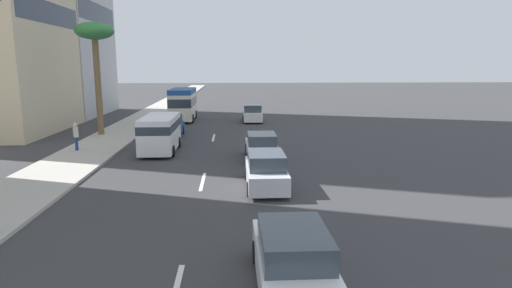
# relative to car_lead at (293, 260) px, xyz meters

# --- Properties ---
(ground_plane) EXTENTS (198.00, 198.00, 0.00)m
(ground_plane) POSITION_rel_car_lead_xyz_m (25.97, 2.91, -0.77)
(ground_plane) COLOR #38383A
(sidewalk_right) EXTENTS (162.00, 3.79, 0.15)m
(sidewalk_right) POSITION_rel_car_lead_xyz_m (25.97, 10.62, -0.69)
(sidewalk_right) COLOR #B2ADA3
(sidewalk_right) RESTS_ON ground_plane
(lane_stripe_mid) EXTENTS (3.20, 0.16, 0.01)m
(lane_stripe_mid) POSITION_rel_car_lead_xyz_m (10.00, 2.91, -0.76)
(lane_stripe_mid) COLOR silver
(lane_stripe_mid) RESTS_ON ground_plane
(lane_stripe_far) EXTENTS (3.20, 0.16, 0.01)m
(lane_stripe_far) POSITION_rel_car_lead_xyz_m (22.41, 2.91, -0.76)
(lane_stripe_far) COLOR silver
(lane_stripe_far) RESTS_ON ground_plane
(car_lead) EXTENTS (4.41, 1.84, 1.63)m
(car_lead) POSITION_rel_car_lead_xyz_m (0.00, 0.00, 0.00)
(car_lead) COLOR white
(car_lead) RESTS_ON ground_plane
(car_second) EXTENTS (4.79, 1.82, 1.59)m
(car_second) POSITION_rel_car_lead_xyz_m (23.19, 6.34, -0.01)
(car_second) COLOR #1E478C
(car_second) RESTS_ON ground_plane
(minibus_third) EXTENTS (6.21, 2.36, 3.20)m
(minibus_third) POSITION_rel_car_lead_xyz_m (32.96, 6.40, 0.98)
(minibus_third) COLOR silver
(minibus_third) RESTS_ON ground_plane
(van_fourth) EXTENTS (5.10, 2.14, 2.33)m
(van_fourth) POSITION_rel_car_lead_xyz_m (17.17, 6.08, 0.57)
(van_fourth) COLOR white
(van_fourth) RESTS_ON ground_plane
(car_fifth) EXTENTS (4.14, 1.86, 1.55)m
(car_fifth) POSITION_rel_car_lead_xyz_m (14.83, -0.28, -0.03)
(car_fifth) COLOR white
(car_fifth) RESTS_ON ground_plane
(car_sixth) EXTENTS (4.14, 1.88, 1.71)m
(car_sixth) POSITION_rel_car_lead_xyz_m (31.59, -0.55, 0.03)
(car_sixth) COLOR white
(car_sixth) RESTS_ON ground_plane
(car_seventh) EXTENTS (4.36, 1.81, 1.67)m
(car_seventh) POSITION_rel_car_lead_xyz_m (8.83, -0.05, 0.02)
(car_seventh) COLOR silver
(car_seventh) RESTS_ON ground_plane
(pedestrian_near_lamp) EXTENTS (0.39, 0.37, 1.77)m
(pedestrian_near_lamp) POSITION_rel_car_lead_xyz_m (17.32, 11.43, 0.37)
(pedestrian_near_lamp) COLOR navy
(pedestrian_near_lamp) RESTS_ON sidewalk_right
(palm_tree) EXTENTS (2.90, 2.90, 8.58)m
(palm_tree) POSITION_rel_car_lead_xyz_m (23.73, 11.82, 6.76)
(palm_tree) COLOR brown
(palm_tree) RESTS_ON sidewalk_right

